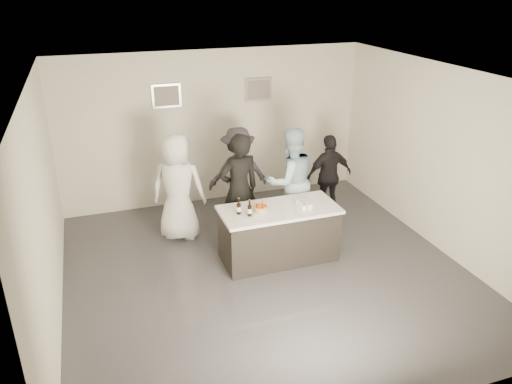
% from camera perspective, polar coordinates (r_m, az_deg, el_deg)
% --- Properties ---
extents(floor, '(6.00, 6.00, 0.00)m').
position_cam_1_polar(floor, '(7.86, 1.20, -9.10)').
color(floor, '#3D3D42').
rests_on(floor, ground).
extents(ceiling, '(6.00, 6.00, 0.00)m').
position_cam_1_polar(ceiling, '(6.74, 1.42, 12.94)').
color(ceiling, white).
extents(wall_back, '(6.00, 0.04, 3.00)m').
position_cam_1_polar(wall_back, '(9.88, -4.76, 7.34)').
color(wall_back, silver).
rests_on(wall_back, ground).
extents(wall_front, '(6.00, 0.04, 3.00)m').
position_cam_1_polar(wall_front, '(4.81, 14.00, -11.96)').
color(wall_front, silver).
rests_on(wall_front, ground).
extents(wall_left, '(0.04, 6.00, 3.00)m').
position_cam_1_polar(wall_left, '(6.82, -23.10, -2.14)').
color(wall_left, silver).
rests_on(wall_left, ground).
extents(wall_right, '(0.04, 6.00, 3.00)m').
position_cam_1_polar(wall_right, '(8.61, 20.42, 3.47)').
color(wall_right, silver).
rests_on(wall_right, ground).
extents(picture_left, '(0.54, 0.04, 0.44)m').
position_cam_1_polar(picture_left, '(9.51, -10.20, 10.77)').
color(picture_left, '#B2B2B7').
rests_on(picture_left, wall_back).
extents(picture_right, '(0.54, 0.04, 0.44)m').
position_cam_1_polar(picture_right, '(9.94, 0.28, 11.67)').
color(picture_right, '#B2B2B7').
rests_on(picture_right, wall_back).
extents(bar_counter, '(1.86, 0.86, 0.90)m').
position_cam_1_polar(bar_counter, '(8.00, 2.62, -4.78)').
color(bar_counter, white).
rests_on(bar_counter, ground).
extents(cake, '(0.22, 0.22, 0.07)m').
position_cam_1_polar(cake, '(7.67, 0.53, -1.95)').
color(cake, orange).
rests_on(cake, bar_counter).
extents(beer_bottle_a, '(0.07, 0.07, 0.26)m').
position_cam_1_polar(beer_bottle_a, '(7.55, -1.98, -1.64)').
color(beer_bottle_a, black).
rests_on(beer_bottle_a, bar_counter).
extents(beer_bottle_b, '(0.07, 0.07, 0.26)m').
position_cam_1_polar(beer_bottle_b, '(7.49, -0.74, -1.84)').
color(beer_bottle_b, black).
rests_on(beer_bottle_b, bar_counter).
extents(tumbler_cluster, '(0.19, 0.30, 0.08)m').
position_cam_1_polar(tumbler_cluster, '(7.87, 5.52, -1.38)').
color(tumbler_cluster, '#C69412').
rests_on(tumbler_cluster, bar_counter).
extents(candles, '(0.24, 0.08, 0.01)m').
position_cam_1_polar(candles, '(7.37, 0.95, -3.37)').
color(candles, pink).
rests_on(candles, bar_counter).
extents(person_main_black, '(0.78, 0.58, 1.95)m').
position_cam_1_polar(person_main_black, '(8.25, -1.95, 0.21)').
color(person_main_black, black).
rests_on(person_main_black, ground).
extents(person_main_blue, '(1.00, 0.81, 1.92)m').
position_cam_1_polar(person_main_blue, '(8.68, 3.94, 1.25)').
color(person_main_blue, '#AACBDF').
rests_on(person_main_blue, ground).
extents(person_guest_left, '(1.08, 0.91, 1.88)m').
position_cam_1_polar(person_guest_left, '(8.56, -8.89, 0.55)').
color(person_guest_left, white).
rests_on(person_guest_left, ground).
extents(person_guest_right, '(0.94, 0.43, 1.58)m').
position_cam_1_polar(person_guest_right, '(9.45, 8.33, 1.86)').
color(person_guest_right, black).
rests_on(person_guest_right, ground).
extents(person_guest_back, '(1.15, 0.71, 1.72)m').
position_cam_1_polar(person_guest_back, '(9.34, -2.07, 2.30)').
color(person_guest_back, '#332F38').
rests_on(person_guest_back, ground).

